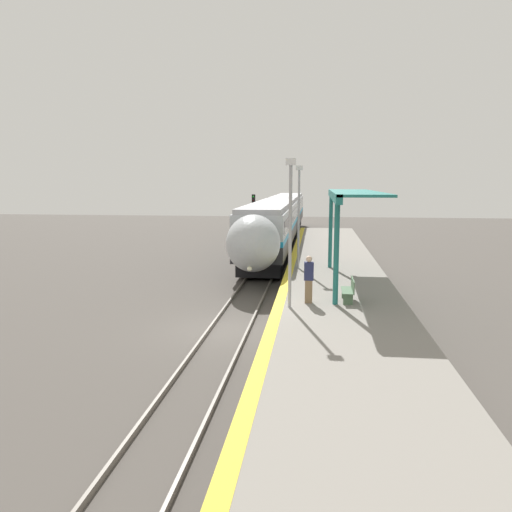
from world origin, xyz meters
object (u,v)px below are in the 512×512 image
person_waiting (309,278)px  lamppost_mid (299,210)px  train (280,218)px  railway_signal (254,215)px  lamppost_near (290,224)px  platform_bench (350,290)px

person_waiting → lamppost_mid: (-0.68, 7.63, 2.14)m
train → railway_signal: (-2.08, -1.61, 0.39)m
lamppost_near → lamppost_mid: size_ratio=1.00×
person_waiting → lamppost_mid: bearing=95.1°
train → railway_signal: 2.66m
person_waiting → railway_signal: 23.15m
train → platform_bench: size_ratio=27.93×
person_waiting → lamppost_near: bearing=-132.5°
lamppost_near → railway_signal: bearing=100.4°
train → person_waiting: bearing=-83.2°
train → railway_signal: bearing=-142.3°
person_waiting → lamppost_near: size_ratio=0.34×
platform_bench → person_waiting: person_waiting is taller
train → platform_bench: train is taller
person_waiting → railway_signal: bearing=102.4°
train → railway_signal: size_ratio=9.11×
train → railway_signal: railway_signal is taller
train → lamppost_near: 25.10m
platform_bench → railway_signal: size_ratio=0.33×
train → lamppost_near: bearing=-85.0°
lamppost_mid → platform_bench: bearing=-72.8°
lamppost_near → lamppost_mid: same height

